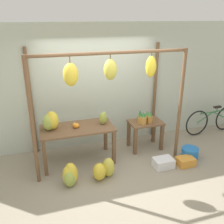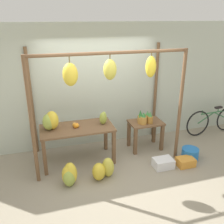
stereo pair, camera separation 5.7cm
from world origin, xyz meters
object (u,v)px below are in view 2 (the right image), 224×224
fruit_crate_purple (185,162)px  parked_bicycle (213,120)px  fruit_crate_white (163,163)px  orange_pile (76,125)px  banana_pile_ground_left (69,175)px  blue_bucket (190,153)px  banana_pile_on_table (51,121)px  pineapple_cluster (144,118)px  banana_pile_ground_right (103,170)px  papaya_pile (103,118)px

fruit_crate_purple → parked_bicycle: bearing=37.6°
fruit_crate_white → orange_pile: bearing=155.2°
banana_pile_ground_left → fruit_crate_purple: bearing=-1.7°
blue_bucket → banana_pile_on_table: bearing=167.0°
fruit_crate_white → blue_bucket: size_ratio=1.09×
orange_pile → pineapple_cluster: (1.54, 0.05, -0.05)m
pineapple_cluster → banana_pile_ground_right: pineapple_cluster is taller
fruit_crate_white → banana_pile_ground_left: bearing=-179.8°
orange_pile → blue_bucket: size_ratio=0.45×
fruit_crate_white → fruit_crate_purple: 0.48m
orange_pile → pineapple_cluster: bearing=1.8°
banana_pile_ground_right → blue_bucket: size_ratio=1.41×
parked_bicycle → papaya_pile: bearing=-173.8°
banana_pile_ground_left → blue_bucket: 2.64m
blue_bucket → fruit_crate_purple: 0.34m
banana_pile_ground_left → banana_pile_ground_right: (0.64, 0.01, -0.01)m
orange_pile → fruit_crate_purple: 2.38m
banana_pile_on_table → banana_pile_ground_right: 1.40m
fruit_crate_white → banana_pile_ground_right: bearing=179.8°
orange_pile → blue_bucket: bearing=-14.5°
orange_pile → papaya_pile: papaya_pile is taller
banana_pile_ground_left → papaya_pile: 1.36m
banana_pile_on_table → blue_bucket: bearing=-13.0°
fruit_crate_white → blue_bucket: blue_bucket is taller
banana_pile_ground_left → blue_bucket: (2.63, 0.15, -0.08)m
orange_pile → fruit_crate_purple: bearing=-21.6°
banana_pile_ground_right → parked_bicycle: 3.44m
banana_pile_on_table → fruit_crate_purple: (2.59, -0.88, -0.88)m
fruit_crate_white → fruit_crate_purple: (0.47, -0.08, -0.01)m
banana_pile_on_table → blue_bucket: size_ratio=1.04×
banana_pile_ground_left → banana_pile_ground_right: 0.64m
parked_bicycle → papaya_pile: size_ratio=6.04×
pineapple_cluster → papaya_pile: (-0.96, -0.05, 0.14)m
banana_pile_ground_left → papaya_pile: papaya_pile is taller
banana_pile_on_table → fruit_crate_purple: 2.87m
banana_pile_ground_left → fruit_crate_purple: size_ratio=1.24×
banana_pile_ground_right → papaya_pile: (0.22, 0.75, 0.73)m
banana_pile_ground_right → banana_pile_ground_left: bearing=-178.9°
orange_pile → parked_bicycle: orange_pile is taller
papaya_pile → fruit_crate_purple: (1.52, -0.84, -0.83)m
banana_pile_on_table → pineapple_cluster: bearing=0.1°
banana_pile_ground_left → fruit_crate_white: bearing=0.2°
banana_pile_ground_right → pineapple_cluster: bearing=34.3°
banana_pile_on_table → pineapple_cluster: 2.03m
fruit_crate_white → pineapple_cluster: bearing=96.8°
orange_pile → banana_pile_ground_right: 1.05m
parked_bicycle → fruit_crate_purple: bearing=-142.4°
orange_pile → blue_bucket: orange_pile is taller
orange_pile → blue_bucket: 2.54m
pineapple_cluster → papaya_pile: 0.97m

